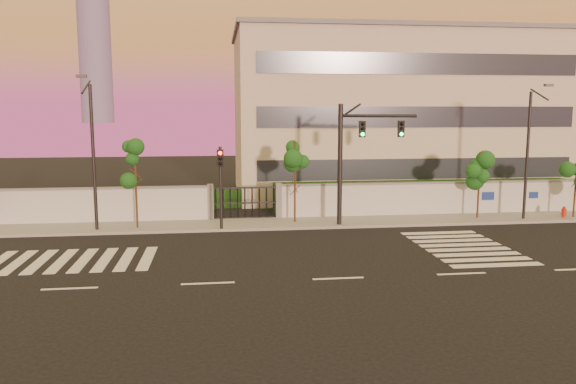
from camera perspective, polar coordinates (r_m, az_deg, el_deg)
The scene contains 15 objects.
ground at distance 22.04m, azimuth 5.12°, elevation -8.75°, with size 120.00×120.00×0.00m, color black.
sidewalk at distance 32.05m, azimuth 1.12°, elevation -3.17°, with size 60.00×3.00×0.15m, color gray.
perimeter_wall at distance 33.34m, azimuth 0.93°, elevation -0.98°, with size 60.00×0.36×2.20m.
hedge_row at distance 36.21m, azimuth 1.98°, elevation -0.64°, with size 41.00×4.25×1.80m.
institutional_building at distance 44.67m, azimuth 10.57°, elevation 7.80°, with size 24.40×12.40×12.25m.
road_markings at distance 25.34m, azimuth -0.22°, elevation -6.41°, with size 57.00×7.62×0.02m.
street_tree_c at distance 31.02m, azimuth -15.23°, elevation 2.56°, with size 1.33×1.06×4.76m.
street_tree_d at distance 31.61m, azimuth 0.74°, elevation 2.90°, with size 1.39×1.11×4.72m.
street_tree_e at distance 34.80m, azimuth 18.90°, elevation 2.15°, with size 1.39×1.11×4.05m.
street_tree_f at distance 37.31m, azimuth 27.23°, elevation 1.32°, with size 1.32×1.05×3.40m.
traffic_signal_main at distance 31.10m, azimuth 6.88°, elevation 4.28°, with size 4.25×1.23×6.80m.
traffic_signal_secondary at distance 29.95m, azimuth -6.87°, elevation 1.42°, with size 0.35×0.34×4.55m.
streetlight_west at distance 30.94m, azimuth -19.26°, elevation 4.06°, with size 0.49×1.96×8.15m.
streetlight_east at distance 35.12m, azimuth 23.30°, elevation 4.04°, with size 0.47×1.89×7.85m.
fire_hydrant at distance 37.08m, azimuth 26.22°, elevation -1.94°, with size 0.32×0.30×0.81m.
Camera 1 is at (-4.56, -20.57, 6.46)m, focal length 35.00 mm.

